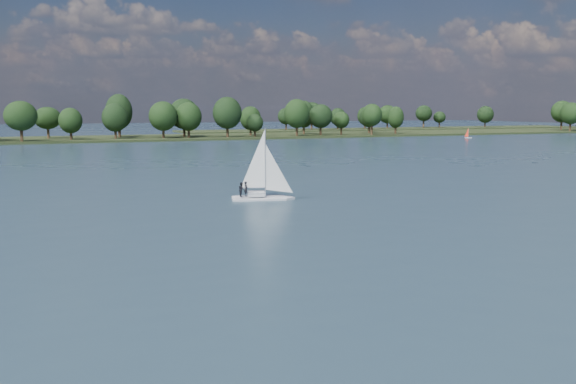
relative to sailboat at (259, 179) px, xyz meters
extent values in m
plane|color=#233342|center=(-10.19, 46.52, -2.55)|extent=(700.00, 700.00, 0.00)
cube|color=black|center=(-10.19, 158.52, -2.55)|extent=(660.00, 40.00, 1.50)
cube|color=black|center=(149.81, 206.52, -2.55)|extent=(220.00, 30.00, 1.40)
cube|color=silver|center=(0.11, 0.00, -2.55)|extent=(7.21, 3.53, 0.82)
cube|color=silver|center=(0.11, 0.00, -1.73)|extent=(2.27, 1.67, 0.51)
cylinder|color=#B5B5BC|center=(0.11, 0.00, 2.09)|extent=(0.12, 0.12, 8.17)
imported|color=black|center=(-1.61, 0.33, -1.12)|extent=(0.55, 0.72, 1.76)
imported|color=black|center=(-2.30, -0.04, -1.12)|extent=(0.74, 0.91, 1.76)
cube|color=white|center=(126.71, 119.81, -2.55)|extent=(2.54, 2.31, 0.40)
cylinder|color=silver|center=(126.71, 119.81, -0.56)|extent=(0.07, 0.07, 3.54)
camera|label=1|loc=(-26.79, -71.99, 8.59)|focal=40.00mm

